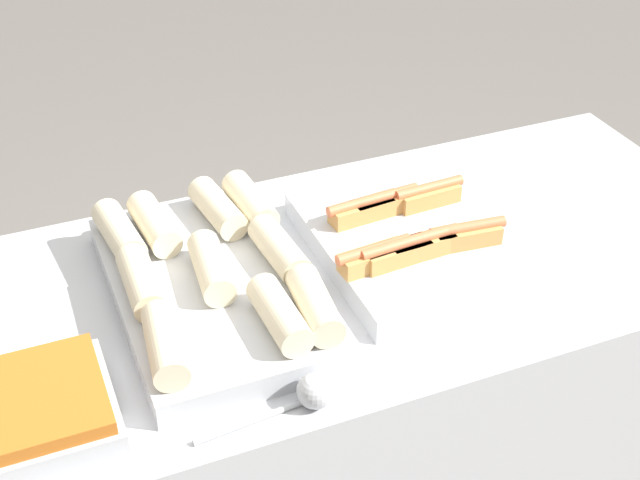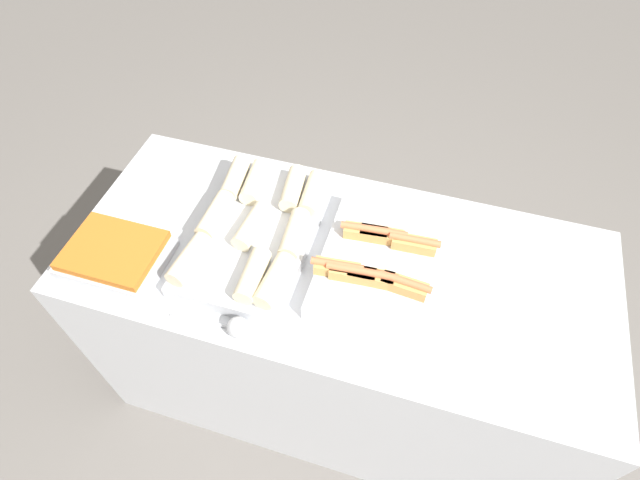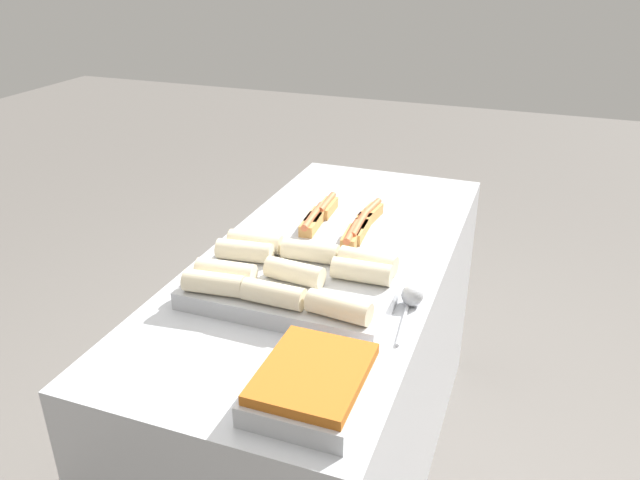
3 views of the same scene
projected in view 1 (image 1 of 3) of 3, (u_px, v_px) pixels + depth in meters
The scene contains 5 objects.
counter at pixel (344, 431), 1.99m from camera, with size 1.67×0.73×0.91m.
tray_hotdogs at pixel (401, 240), 1.74m from camera, with size 0.35×0.45×0.10m.
tray_wraps at pixel (213, 279), 1.62m from camera, with size 0.35×0.56×0.11m.
tray_side_front at pixel (17, 417), 1.35m from camera, with size 0.29×0.23×0.07m.
serving_spoon_near at pixel (310, 393), 1.40m from camera, with size 0.23×0.06×0.06m.
Camera 1 is at (-0.58, -1.26, 1.95)m, focal length 50.00 mm.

